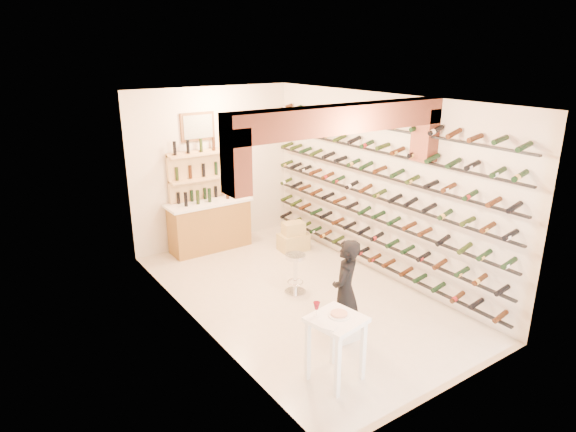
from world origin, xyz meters
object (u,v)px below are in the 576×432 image
object	(u,v)px
back_counter	(210,224)
wine_rack	(371,191)
tasting_table	(336,329)
chrome_barstool	(295,271)
white_stool	(345,325)
crate_lower	(293,242)
person	(345,291)

from	to	relation	value
back_counter	wine_rack	bearing A→B (deg)	-55.34
tasting_table	chrome_barstool	bearing A→B (deg)	56.73
white_stool	wine_rack	bearing A→B (deg)	39.41
white_stool	chrome_barstool	bearing A→B (deg)	81.94
crate_lower	person	bearing A→B (deg)	-112.86
back_counter	crate_lower	xyz separation A→B (m)	(1.35, -1.01, -0.36)
tasting_table	crate_lower	xyz separation A→B (m)	(1.97, 3.70, -0.53)
person	crate_lower	size ratio (longest dim) A/B	2.62
tasting_table	person	distance (m)	0.91
crate_lower	tasting_table	bearing A→B (deg)	-118.07
back_counter	tasting_table	world-z (taller)	back_counter
person	crate_lower	distance (m)	3.40
tasting_table	white_stool	distance (m)	1.07
back_counter	person	distance (m)	4.11
wine_rack	tasting_table	bearing A→B (deg)	-139.96
white_stool	chrome_barstool	distance (m)	1.55
tasting_table	person	size ratio (longest dim) A/B	0.69
back_counter	tasting_table	xyz separation A→B (m)	(-0.63, -4.71, 0.17)
white_stool	crate_lower	distance (m)	3.32
wine_rack	crate_lower	size ratio (longest dim) A/B	9.97
wine_rack	crate_lower	world-z (taller)	wine_rack
back_counter	white_stool	world-z (taller)	back_counter
back_counter	crate_lower	world-z (taller)	back_counter
white_stool	person	bearing A→B (deg)	-156.95
chrome_barstool	crate_lower	bearing A→B (deg)	55.95
chrome_barstool	wine_rack	bearing A→B (deg)	-3.15
wine_rack	chrome_barstool	xyz separation A→B (m)	(-1.53, 0.08, -1.15)
back_counter	chrome_barstool	distance (m)	2.58
back_counter	chrome_barstool	size ratio (longest dim) A/B	2.46
tasting_table	white_stool	xyz separation A→B (m)	(0.71, 0.63, -0.51)
wine_rack	tasting_table	size ratio (longest dim) A/B	5.48
person	chrome_barstool	world-z (taller)	person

